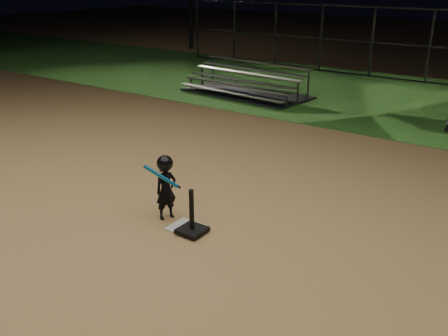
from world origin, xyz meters
TOP-DOWN VIEW (x-y plane):
  - ground at (0.00, 0.00)m, footprint 80.00×80.00m
  - grass_strip at (0.00, 10.00)m, footprint 60.00×8.00m
  - home_plate at (0.00, 0.00)m, footprint 0.45×0.45m
  - batting_tee at (0.19, -0.07)m, footprint 0.38×0.38m
  - child_batter at (-0.45, 0.10)m, footprint 0.47×0.53m
  - bleacher_left at (-4.10, 7.93)m, footprint 4.11×2.28m
  - backstop_fence at (0.00, 13.00)m, footprint 20.08×0.08m

SIDE VIEW (x-z plane):
  - ground at x=0.00m, z-range 0.00..0.00m
  - grass_strip at x=0.00m, z-range 0.00..0.01m
  - home_plate at x=0.00m, z-range 0.00..0.02m
  - batting_tee at x=0.19m, z-range -0.20..0.48m
  - bleacher_left at x=-4.10m, z-range -0.28..0.68m
  - child_batter at x=-0.45m, z-range 0.03..1.07m
  - backstop_fence at x=0.00m, z-range 0.00..2.50m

